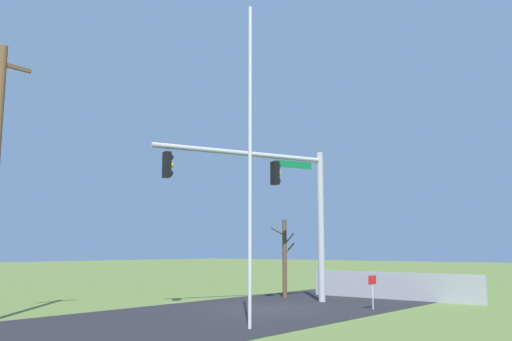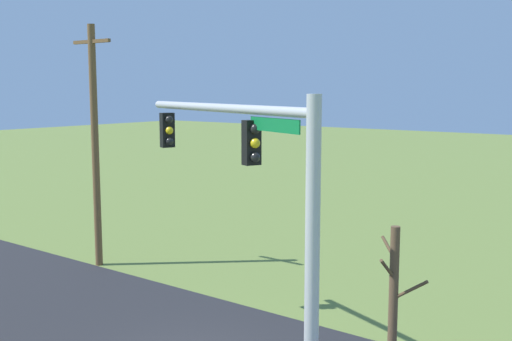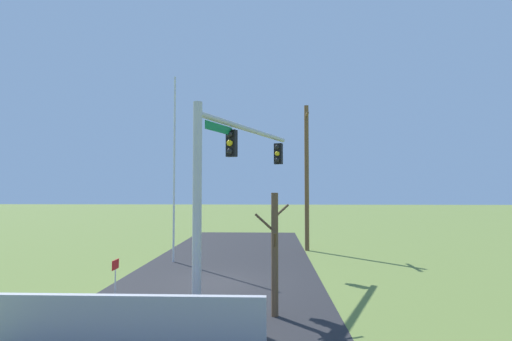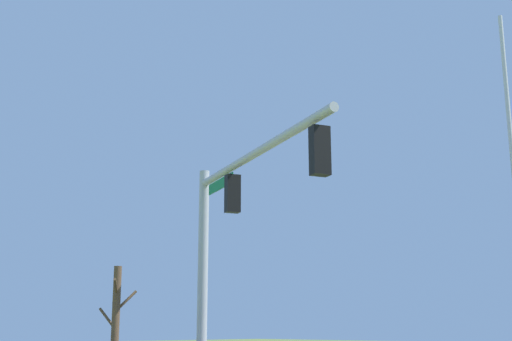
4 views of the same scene
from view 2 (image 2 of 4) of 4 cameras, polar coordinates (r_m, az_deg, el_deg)
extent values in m
cube|color=#232326|center=(17.61, -16.28, -13.90)|extent=(28.00, 8.00, 0.01)
cylinder|color=#B2B5BA|center=(11.55, 5.28, -8.64)|extent=(0.28, 0.28, 6.29)
cylinder|color=#B2B5BA|center=(14.28, -3.48, 5.87)|extent=(6.98, 3.00, 0.20)
cube|color=#0F7238|center=(12.22, 1.70, 4.27)|extent=(1.68, 0.71, 0.28)
cube|color=black|center=(13.01, -0.43, 2.63)|extent=(0.36, 0.42, 0.96)
sphere|color=black|center=(12.86, -0.09, 3.91)|extent=(0.22, 0.22, 0.22)
sphere|color=yellow|center=(12.89, -0.09, 2.58)|extent=(0.22, 0.22, 0.22)
sphere|color=black|center=(12.91, -0.09, 1.25)|extent=(0.22, 0.22, 0.22)
cube|color=black|center=(17.15, -8.30, 3.76)|extent=(0.36, 0.42, 0.96)
sphere|color=black|center=(17.00, -8.12, 4.74)|extent=(0.22, 0.22, 0.22)
sphere|color=yellow|center=(17.01, -8.11, 3.73)|extent=(0.22, 0.22, 0.22)
sphere|color=black|center=(17.04, -8.09, 2.72)|extent=(0.22, 0.22, 0.22)
cylinder|color=brown|center=(22.46, -14.80, 2.10)|extent=(0.26, 0.26, 8.62)
cube|color=brown|center=(22.42, -15.13, 11.57)|extent=(1.90, 0.12, 0.12)
cylinder|color=brown|center=(13.71, 12.71, -12.28)|extent=(0.20, 0.20, 3.50)
cylinder|color=brown|center=(13.43, 14.22, -10.80)|extent=(0.78, 0.07, 0.57)
cylinder|color=brown|center=(13.61, 12.29, -7.05)|extent=(0.54, 0.47, 0.39)
cylinder|color=brown|center=(13.20, 12.22, -9.02)|extent=(0.12, 0.61, 0.55)
camera|label=1|loc=(25.78, -58.80, -5.51)|focal=37.92mm
camera|label=3|loc=(13.62, 64.27, -8.53)|focal=28.21mm
camera|label=4|loc=(30.04, -5.73, -0.87)|focal=47.98mm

